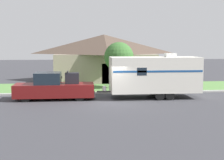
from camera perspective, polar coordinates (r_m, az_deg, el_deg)
ground_plane at (r=22.11m, az=-0.38°, el=-4.05°), size 120.00×120.00×0.00m
curb_strip at (r=25.78m, az=-1.16°, el=-2.35°), size 80.00×0.30×0.14m
lawn_strip at (r=29.39m, az=-1.72°, el=-1.35°), size 80.00×7.00×0.03m
house_across_street at (r=35.48m, az=-1.49°, el=4.33°), size 11.59×8.48×5.14m
pickup_truck at (r=23.38m, az=-10.54°, el=-1.36°), size 5.91×1.98×2.09m
travel_trailer at (r=23.84m, az=7.77°, el=1.02°), size 7.72×2.50×3.39m
mailbox at (r=26.54m, az=-9.63°, el=0.01°), size 0.48×0.20×1.41m
tree_in_yard at (r=28.50m, az=1.27°, el=4.24°), size 2.69×2.69×4.26m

